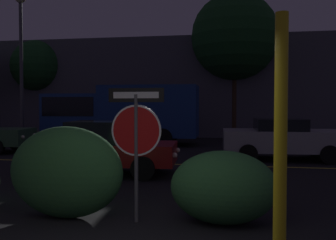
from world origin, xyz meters
TOP-DOWN VIEW (x-y plane):
  - road_center_stripe at (0.00, 8.06)m, footprint 39.34×0.12m
  - stop_sign at (-0.27, 2.26)m, footprint 0.89×0.06m
  - yellow_pole_right at (1.62, 0.01)m, footprint 0.12×0.12m
  - hedge_bush_2 at (-1.46, 2.29)m, footprint 1.92×0.84m
  - hedge_bush_3 at (1.08, 2.40)m, footprint 1.65×1.07m
  - passing_car_2 at (-2.18, 6.16)m, footprint 3.98×2.00m
  - passing_car_3 at (2.93, 9.70)m, footprint 4.17×2.14m
  - delivery_truck at (-4.00, 13.59)m, footprint 7.23×2.47m
  - street_lamp at (-8.71, 13.11)m, footprint 0.54×0.54m
  - tree_1 at (-10.71, 18.21)m, footprint 3.17×3.17m
  - tree_2 at (1.37, 17.99)m, footprint 4.87×4.87m
  - building_backdrop at (-2.16, 19.95)m, footprint 28.86×4.13m

SIDE VIEW (x-z plane):
  - road_center_stripe at x=0.00m, z-range 0.00..0.01m
  - hedge_bush_3 at x=1.08m, z-range 0.00..1.14m
  - passing_car_2 at x=-2.18m, z-range -0.01..1.40m
  - passing_car_3 at x=2.93m, z-range 0.02..1.41m
  - hedge_bush_2 at x=-1.46m, z-range 0.00..1.50m
  - yellow_pole_right at x=1.62m, z-range 0.00..2.65m
  - stop_sign at x=-0.27m, z-range 0.41..2.52m
  - delivery_truck at x=-4.00m, z-range 0.15..2.90m
  - building_backdrop at x=-2.16m, z-range 0.00..5.84m
  - tree_1 at x=-10.71m, z-range 1.33..7.21m
  - street_lamp at x=-8.71m, z-range 1.48..8.71m
  - tree_2 at x=1.37m, z-range 1.61..9.72m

